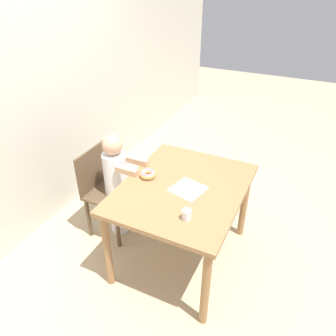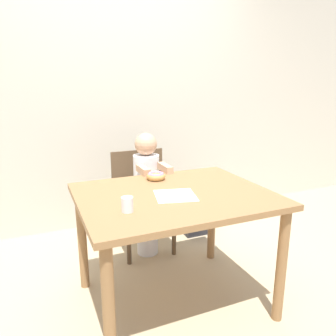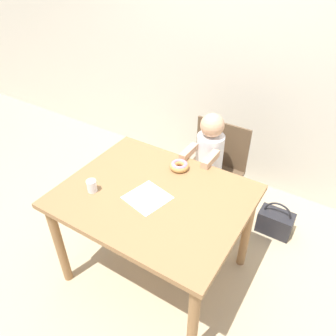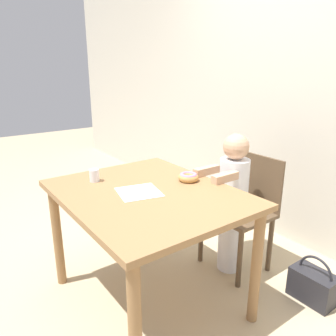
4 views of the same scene
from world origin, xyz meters
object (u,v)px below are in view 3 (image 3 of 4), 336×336
object	(u,v)px
cup	(92,186)
handbag	(275,222)
child_figure	(208,170)
donut	(179,165)
chair	(213,171)

from	to	relation	value
cup	handbag	bearing A→B (deg)	46.69
child_figure	donut	size ratio (longest dim) A/B	7.82
handbag	cup	world-z (taller)	cup
donut	cup	xyz separation A→B (m)	(-0.34, -0.48, 0.01)
child_figure	handbag	size ratio (longest dim) A/B	3.26
child_figure	handbag	xyz separation A→B (m)	(0.56, 0.18, -0.42)
handbag	cup	distance (m)	1.55
child_figure	donut	distance (m)	0.43
child_figure	donut	bearing A→B (deg)	-99.31
cup	donut	bearing A→B (deg)	54.95
chair	cup	size ratio (longest dim) A/B	10.67
chair	cup	world-z (taller)	chair
chair	handbag	world-z (taller)	chair
chair	child_figure	world-z (taller)	child_figure
chair	child_figure	size ratio (longest dim) A/B	0.83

